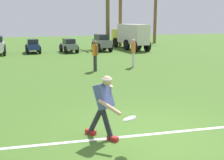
# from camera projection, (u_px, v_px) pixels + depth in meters

# --- Properties ---
(ground_plane) EXTENTS (80.00, 80.00, 0.00)m
(ground_plane) POSITION_uv_depth(u_px,v_px,m) (151.00, 134.00, 6.47)
(ground_plane) COLOR #426826
(field_line_paint) EXTENTS (21.51, 1.49, 0.01)m
(field_line_paint) POSITION_uv_depth(u_px,v_px,m) (151.00, 134.00, 6.47)
(field_line_paint) COLOR white
(field_line_paint) RESTS_ON ground_plane
(frisbee_thrower) EXTENTS (0.62, 1.02, 1.43)m
(frisbee_thrower) POSITION_uv_depth(u_px,v_px,m) (104.00, 104.00, 6.10)
(frisbee_thrower) COLOR #23232D
(frisbee_thrower) RESTS_ON ground_plane
(frisbee_in_flight) EXTENTS (0.37, 0.37, 0.10)m
(frisbee_in_flight) POSITION_uv_depth(u_px,v_px,m) (130.00, 119.00, 5.52)
(frisbee_in_flight) COLOR white
(teammate_near_sideline) EXTENTS (0.25, 0.50, 1.56)m
(teammate_near_sideline) POSITION_uv_depth(u_px,v_px,m) (95.00, 53.00, 14.25)
(teammate_near_sideline) COLOR #33333D
(teammate_near_sideline) RESTS_ON ground_plane
(teammate_midfield) EXTENTS (0.27, 0.50, 1.56)m
(teammate_midfield) POSITION_uv_depth(u_px,v_px,m) (133.00, 50.00, 15.40)
(teammate_midfield) COLOR silver
(teammate_midfield) RESTS_ON ground_plane
(parked_car_slot_b) EXTENTS (1.18, 2.24, 1.10)m
(parked_car_slot_b) POSITION_uv_depth(u_px,v_px,m) (33.00, 46.00, 22.22)
(parked_car_slot_b) COLOR navy
(parked_car_slot_b) RESTS_ON ground_plane
(parked_car_slot_c) EXTENTS (1.33, 2.29, 1.10)m
(parked_car_slot_c) POSITION_uv_depth(u_px,v_px,m) (69.00, 45.00, 22.62)
(parked_car_slot_c) COLOR slate
(parked_car_slot_c) RESTS_ON ground_plane
(parked_car_slot_d) EXTENTS (1.29, 2.40, 1.40)m
(parked_car_slot_d) POSITION_uv_depth(u_px,v_px,m) (102.00, 42.00, 23.55)
(parked_car_slot_d) COLOR slate
(parked_car_slot_d) RESTS_ON ground_plane
(box_truck) EXTENTS (1.77, 5.97, 2.20)m
(box_truck) POSITION_uv_depth(u_px,v_px,m) (130.00, 35.00, 24.97)
(box_truck) COLOR yellow
(box_truck) RESTS_ON ground_plane
(palm_tree_far_left) EXTENTS (3.14, 3.24, 6.86)m
(palm_tree_far_left) POSITION_uv_depth(u_px,v_px,m) (108.00, 4.00, 26.25)
(palm_tree_far_left) COLOR brown
(palm_tree_far_left) RESTS_ON ground_plane
(palm_tree_left_of_centre) EXTENTS (3.75, 2.86, 5.96)m
(palm_tree_left_of_centre) POSITION_uv_depth(u_px,v_px,m) (120.00, 9.00, 27.56)
(palm_tree_left_of_centre) COLOR brown
(palm_tree_left_of_centre) RESTS_ON ground_plane
(palm_tree_right_of_centre) EXTENTS (3.58, 3.44, 5.87)m
(palm_tree_right_of_centre) POSITION_uv_depth(u_px,v_px,m) (155.00, 11.00, 30.85)
(palm_tree_right_of_centre) COLOR brown
(palm_tree_right_of_centre) RESTS_ON ground_plane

